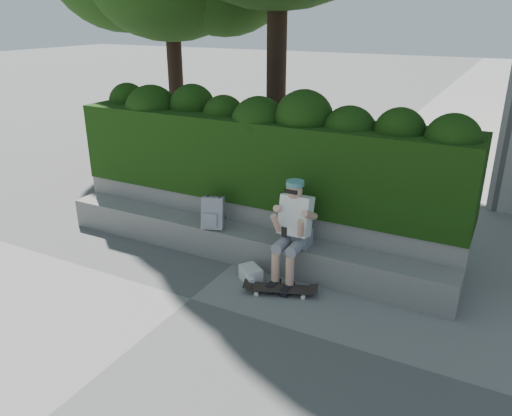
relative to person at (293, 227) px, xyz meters
The scene contains 8 objects.
ground 1.59m from the person, 130.50° to the right, with size 80.00×80.00×0.00m, color slate.
bench_ledge 1.07m from the person, 168.75° to the left, with size 6.00×0.45×0.45m, color gray.
planter_wall 1.19m from the person, 144.27° to the left, with size 6.00×0.50×0.75m, color gray.
hedge 1.40m from the person, 135.99° to the left, with size 6.00×1.00×1.20m, color black.
person is the anchor object (origin of this frame).
skateboard 0.81m from the person, 86.26° to the right, with size 0.86×0.49×0.09m.
backpack_plaid 1.29m from the person, behind, with size 0.31×0.17×0.46m, color #B8B9BE.
backpack_ground 0.86m from the person, 145.70° to the right, with size 0.31×0.22×0.20m, color silver.
Camera 1 is at (3.25, -4.39, 3.35)m, focal length 35.00 mm.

